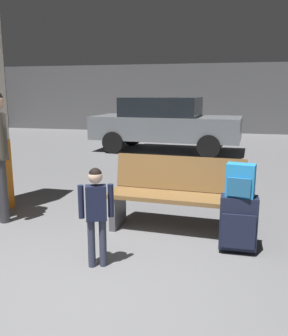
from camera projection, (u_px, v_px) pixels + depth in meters
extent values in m
cube|color=slate|center=(163.00, 186.00, 6.68)|extent=(18.00, 18.00, 0.10)
cube|color=#565658|center=(201.00, 99.00, 14.82)|extent=(18.00, 0.12, 2.80)
cube|color=brown|center=(175.00, 197.00, 4.23)|extent=(1.62, 0.54, 0.05)
cube|color=brown|center=(179.00, 173.00, 4.41)|extent=(1.60, 0.21, 0.42)
cube|color=#4C4C51|center=(118.00, 210.00, 4.47)|extent=(0.10, 0.40, 0.41)
cube|color=#4C4C51|center=(237.00, 222.00, 4.07)|extent=(0.10, 0.40, 0.41)
cube|color=#191E33|center=(238.00, 222.00, 3.73)|extent=(0.38, 0.20, 0.56)
cube|color=#191E33|center=(238.00, 232.00, 3.64)|extent=(0.34, 0.03, 0.36)
cube|color=#A5A5AA|center=(239.00, 195.00, 3.75)|extent=(0.14, 0.02, 0.02)
cylinder|color=black|center=(221.00, 245.00, 3.91)|extent=(0.02, 0.04, 0.04)
cylinder|color=black|center=(252.00, 247.00, 3.84)|extent=(0.02, 0.04, 0.04)
cube|color=#268CD8|center=(241.00, 180.00, 3.64)|extent=(0.30, 0.20, 0.34)
cube|color=#23608E|center=(239.00, 187.00, 3.56)|extent=(0.23, 0.07, 0.19)
cylinder|color=black|center=(241.00, 165.00, 3.61)|extent=(0.06, 0.03, 0.02)
cylinder|color=#33384C|center=(103.00, 243.00, 3.44)|extent=(0.07, 0.07, 0.47)
cylinder|color=#33384C|center=(92.00, 243.00, 3.42)|extent=(0.07, 0.07, 0.47)
cube|color=#191E38|center=(96.00, 203.00, 3.35)|extent=(0.22, 0.18, 0.33)
cylinder|color=#191E38|center=(111.00, 200.00, 3.36)|extent=(0.05, 0.05, 0.32)
cylinder|color=#191E38|center=(81.00, 202.00, 3.32)|extent=(0.05, 0.05, 0.32)
sphere|color=beige|center=(95.00, 176.00, 3.29)|extent=(0.13, 0.13, 0.13)
sphere|color=black|center=(95.00, 174.00, 3.29)|extent=(0.12, 0.12, 0.12)
cylinder|color=white|center=(89.00, 198.00, 3.43)|extent=(0.06, 0.06, 0.10)
cylinder|color=red|center=(88.00, 191.00, 3.41)|extent=(0.01, 0.01, 0.06)
cylinder|color=#38383D|center=(3.00, 191.00, 4.57)|extent=(0.12, 0.12, 0.82)
cylinder|color=#38383D|center=(1.00, 188.00, 4.74)|extent=(0.12, 0.12, 0.82)
cube|color=slate|center=(166.00, 128.00, 10.17)|extent=(4.20, 1.96, 0.64)
cube|color=black|center=(161.00, 107.00, 10.10)|extent=(2.19, 1.67, 0.52)
cylinder|color=black|center=(215.00, 139.00, 10.63)|extent=(0.61, 0.24, 0.60)
cylinder|color=black|center=(209.00, 146.00, 9.13)|extent=(0.61, 0.24, 0.60)
cylinder|color=black|center=(132.00, 136.00, 11.37)|extent=(0.61, 0.24, 0.60)
cylinder|color=black|center=(113.00, 142.00, 9.87)|extent=(0.61, 0.24, 0.60)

